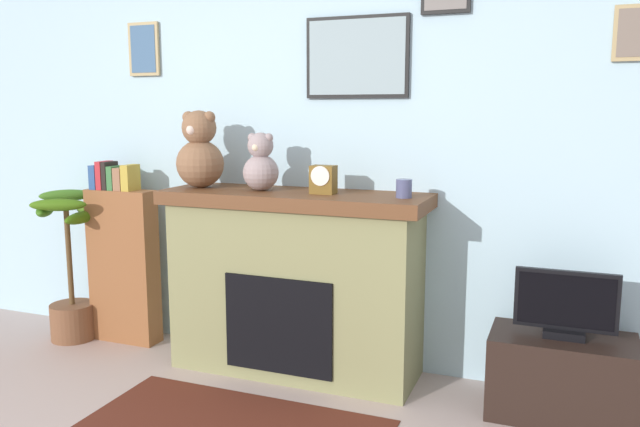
{
  "coord_description": "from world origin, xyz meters",
  "views": [
    {
      "loc": [
        1.67,
        -1.68,
        1.56
      ],
      "look_at": [
        0.35,
        1.7,
        0.97
      ],
      "focal_mm": 35.76,
      "sensor_mm": 36.0,
      "label": 1
    }
  ],
  "objects_px": {
    "fireplace": "(295,282)",
    "teddy_bear_grey": "(200,153)",
    "bookshelf": "(123,260)",
    "candle_jar": "(404,189)",
    "mantel_clock": "(323,179)",
    "potted_plant": "(71,277)",
    "tv_stand": "(561,377)",
    "teddy_bear_cream": "(261,165)",
    "television": "(566,306)"
  },
  "relations": [
    {
      "from": "fireplace",
      "to": "tv_stand",
      "type": "relative_size",
      "value": 2.21
    },
    {
      "from": "tv_stand",
      "to": "television",
      "type": "relative_size",
      "value": 1.44
    },
    {
      "from": "tv_stand",
      "to": "mantel_clock",
      "type": "relative_size",
      "value": 4.42
    },
    {
      "from": "fireplace",
      "to": "tv_stand",
      "type": "height_order",
      "value": "fireplace"
    },
    {
      "from": "mantel_clock",
      "to": "potted_plant",
      "type": "bearing_deg",
      "value": -178.74
    },
    {
      "from": "television",
      "to": "teddy_bear_cream",
      "type": "bearing_deg",
      "value": 178.77
    },
    {
      "from": "candle_jar",
      "to": "teddy_bear_cream",
      "type": "bearing_deg",
      "value": -179.97
    },
    {
      "from": "candle_jar",
      "to": "teddy_bear_cream",
      "type": "xyz_separation_m",
      "value": [
        -0.86,
        -0.0,
        0.1
      ]
    },
    {
      "from": "potted_plant",
      "to": "tv_stand",
      "type": "distance_m",
      "value": 3.16
    },
    {
      "from": "potted_plant",
      "to": "candle_jar",
      "type": "xyz_separation_m",
      "value": [
        2.3,
        0.04,
        0.71
      ]
    },
    {
      "from": "teddy_bear_grey",
      "to": "mantel_clock",
      "type": "bearing_deg",
      "value": -0.08
    },
    {
      "from": "fireplace",
      "to": "mantel_clock",
      "type": "distance_m",
      "value": 0.65
    },
    {
      "from": "candle_jar",
      "to": "fireplace",
      "type": "bearing_deg",
      "value": 178.45
    },
    {
      "from": "television",
      "to": "tv_stand",
      "type": "bearing_deg",
      "value": 90.0
    },
    {
      "from": "bookshelf",
      "to": "tv_stand",
      "type": "relative_size",
      "value": 1.72
    },
    {
      "from": "bookshelf",
      "to": "television",
      "type": "bearing_deg",
      "value": -2.08
    },
    {
      "from": "tv_stand",
      "to": "teddy_bear_grey",
      "type": "distance_m",
      "value": 2.39
    },
    {
      "from": "fireplace",
      "to": "teddy_bear_grey",
      "type": "bearing_deg",
      "value": -178.31
    },
    {
      "from": "tv_stand",
      "to": "candle_jar",
      "type": "height_order",
      "value": "candle_jar"
    },
    {
      "from": "television",
      "to": "candle_jar",
      "type": "relative_size",
      "value": 4.93
    },
    {
      "from": "fireplace",
      "to": "tv_stand",
      "type": "bearing_deg",
      "value": -2.03
    },
    {
      "from": "fireplace",
      "to": "teddy_bear_cream",
      "type": "distance_m",
      "value": 0.73
    },
    {
      "from": "bookshelf",
      "to": "potted_plant",
      "type": "distance_m",
      "value": 0.39
    },
    {
      "from": "candle_jar",
      "to": "teddy_bear_grey",
      "type": "height_order",
      "value": "teddy_bear_grey"
    },
    {
      "from": "bookshelf",
      "to": "teddy_bear_grey",
      "type": "relative_size",
      "value": 2.62
    },
    {
      "from": "bookshelf",
      "to": "mantel_clock",
      "type": "height_order",
      "value": "mantel_clock"
    },
    {
      "from": "tv_stand",
      "to": "fireplace",
      "type": "bearing_deg",
      "value": 177.97
    },
    {
      "from": "potted_plant",
      "to": "teddy_bear_cream",
      "type": "relative_size",
      "value": 2.98
    },
    {
      "from": "bookshelf",
      "to": "teddy_bear_cream",
      "type": "bearing_deg",
      "value": -3.42
    },
    {
      "from": "tv_stand",
      "to": "mantel_clock",
      "type": "distance_m",
      "value": 1.63
    },
    {
      "from": "teddy_bear_cream",
      "to": "bookshelf",
      "type": "bearing_deg",
      "value": 176.58
    },
    {
      "from": "candle_jar",
      "to": "teddy_bear_cream",
      "type": "height_order",
      "value": "teddy_bear_cream"
    },
    {
      "from": "bookshelf",
      "to": "mantel_clock",
      "type": "bearing_deg",
      "value": -2.56
    },
    {
      "from": "potted_plant",
      "to": "television",
      "type": "height_order",
      "value": "potted_plant"
    },
    {
      "from": "bookshelf",
      "to": "mantel_clock",
      "type": "distance_m",
      "value": 1.6
    },
    {
      "from": "mantel_clock",
      "to": "teddy_bear_cream",
      "type": "distance_m",
      "value": 0.4
    },
    {
      "from": "bookshelf",
      "to": "potted_plant",
      "type": "relative_size",
      "value": 1.21
    },
    {
      "from": "bookshelf",
      "to": "potted_plant",
      "type": "bearing_deg",
      "value": -163.38
    },
    {
      "from": "potted_plant",
      "to": "mantel_clock",
      "type": "distance_m",
      "value": 1.97
    },
    {
      "from": "fireplace",
      "to": "tv_stand",
      "type": "xyz_separation_m",
      "value": [
        1.51,
        -0.05,
        -0.34
      ]
    },
    {
      "from": "teddy_bear_grey",
      "to": "fireplace",
      "type": "bearing_deg",
      "value": 1.69
    },
    {
      "from": "candle_jar",
      "to": "mantel_clock",
      "type": "distance_m",
      "value": 0.47
    },
    {
      "from": "tv_stand",
      "to": "potted_plant",
      "type": "bearing_deg",
      "value": -179.89
    },
    {
      "from": "potted_plant",
      "to": "tv_stand",
      "type": "bearing_deg",
      "value": 0.11
    },
    {
      "from": "tv_stand",
      "to": "candle_jar",
      "type": "bearing_deg",
      "value": 177.59
    },
    {
      "from": "fireplace",
      "to": "bookshelf",
      "type": "height_order",
      "value": "bookshelf"
    },
    {
      "from": "bookshelf",
      "to": "candle_jar",
      "type": "distance_m",
      "value": 2.03
    },
    {
      "from": "candle_jar",
      "to": "teddy_bear_cream",
      "type": "distance_m",
      "value": 0.87
    },
    {
      "from": "teddy_bear_grey",
      "to": "teddy_bear_cream",
      "type": "distance_m",
      "value": 0.42
    },
    {
      "from": "fireplace",
      "to": "bookshelf",
      "type": "relative_size",
      "value": 1.29
    }
  ]
}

